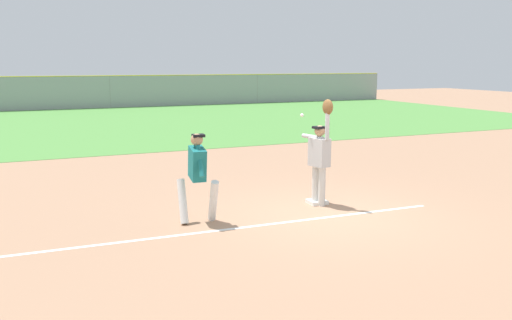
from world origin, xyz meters
The scene contains 11 objects.
ground_plane centered at (0.00, 0.00, 0.00)m, with size 84.20×84.20×0.00m, color tan.
outfield_grass centered at (0.00, 18.61, 0.01)m, with size 43.67×19.53×0.01m, color #549342.
chalk_foul_line centered at (-3.77, -0.10, 0.00)m, with size 12.00×0.10×0.01m, color white.
first_base centered at (0.23, 0.80, 0.04)m, with size 0.38×0.38×0.08m, color white.
fielder centered at (0.21, 0.68, 1.12)m, with size 0.35×0.89×2.28m.
runner centered at (-2.56, 0.49, 1.00)m, with size 0.73×0.85×1.72m.
baseball centered at (-0.09, 0.96, 1.92)m, with size 0.07×0.07×0.07m, color white.
outfield_fence centered at (0.00, 28.37, 1.10)m, with size 43.75×0.08×2.20m.
parked_car_blue centered at (-2.94, 32.51, 0.67)m, with size 4.52×2.36×1.25m.
parked_car_green centered at (1.51, 32.22, 0.67)m, with size 4.57×2.45×1.25m.
parked_car_silver centered at (6.94, 32.41, 0.67)m, with size 4.49×2.30×1.25m.
Camera 1 is at (-5.48, -8.97, 3.01)m, focal length 37.47 mm.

